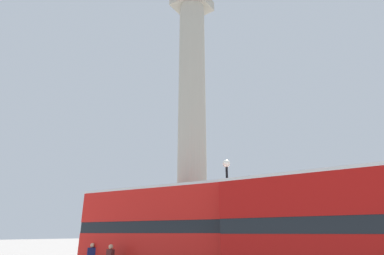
{
  "coord_description": "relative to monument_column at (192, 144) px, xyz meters",
  "views": [
    {
      "loc": [
        11.69,
        -17.04,
        2.13
      ],
      "look_at": [
        0.0,
        0.0,
        9.42
      ],
      "focal_mm": 28.0,
      "sensor_mm": 36.0,
      "label": 1
    }
  ],
  "objects": [
    {
      "name": "street_lamp",
      "position": [
        3.52,
        -1.52,
        -4.55
      ],
      "size": [
        0.44,
        0.44,
        6.23
      ],
      "color": "black",
      "rests_on": "ground_plane"
    },
    {
      "name": "bus_b",
      "position": [
        2.41,
        -4.77,
        -5.76
      ],
      "size": [
        10.81,
        3.6,
        4.31
      ],
      "rotation": [
        0.0,
        0.0,
        0.09
      ],
      "color": "red",
      "rests_on": "ground_plane"
    },
    {
      "name": "equestrian_statue",
      "position": [
        -9.11,
        5.55,
        -6.63
      ],
      "size": [
        4.65,
        4.11,
        5.79
      ],
      "rotation": [
        0.0,
        0.0,
        -0.43
      ],
      "color": "#A39E8E",
      "rests_on": "ground_plane"
    },
    {
      "name": "monument_column",
      "position": [
        0.0,
        0.0,
        0.0
      ],
      "size": [
        5.32,
        5.32,
        22.34
      ],
      "color": "#A39E8E",
      "rests_on": "ground_plane"
    }
  ]
}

